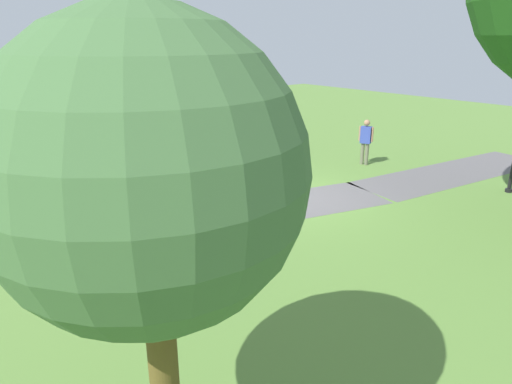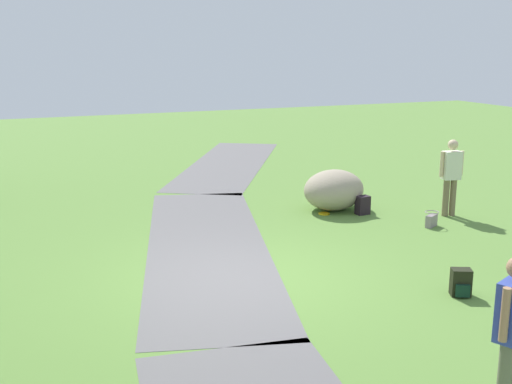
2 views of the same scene
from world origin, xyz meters
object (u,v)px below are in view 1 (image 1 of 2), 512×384
at_px(man_near_boulder, 253,131).
at_px(passerby_on_path, 366,139).
at_px(handbag_on_grass, 179,167).
at_px(frisbee_on_grass, 157,192).
at_px(backpack_by_boulder, 154,178).
at_px(woman_with_handbag, 152,142).
at_px(young_tree_near_path, 148,175).
at_px(spare_backpack_on_lawn, 281,162).
at_px(lawn_boulder, 141,177).

xyz_separation_m(man_near_boulder, passerby_on_path, (-2.44, 3.40, -0.06)).
relative_size(handbag_on_grass, frisbee_on_grass, 1.51).
height_order(backpack_by_boulder, frisbee_on_grass, backpack_by_boulder).
distance_m(woman_with_handbag, frisbee_on_grass, 2.78).
distance_m(handbag_on_grass, frisbee_on_grass, 2.25).
relative_size(man_near_boulder, passerby_on_path, 1.05).
height_order(young_tree_near_path, woman_with_handbag, young_tree_near_path).
height_order(passerby_on_path, backpack_by_boulder, passerby_on_path).
bearing_deg(frisbee_on_grass, passerby_on_path, 165.26).
bearing_deg(spare_backpack_on_lawn, frisbee_on_grass, -3.79).
xyz_separation_m(man_near_boulder, handbag_on_grass, (3.22, -0.05, -0.86)).
bearing_deg(lawn_boulder, man_near_boulder, -168.00).
bearing_deg(handbag_on_grass, frisbee_on_grass, 42.69).
bearing_deg(handbag_on_grass, man_near_boulder, 179.06).
height_order(young_tree_near_path, backpack_by_boulder, young_tree_near_path).
relative_size(spare_backpack_on_lawn, frisbee_on_grass, 1.63).
bearing_deg(woman_with_handbag, young_tree_near_path, 64.05).
distance_m(man_near_boulder, backpack_by_boulder, 4.69).
bearing_deg(backpack_by_boulder, lawn_boulder, 32.53).
relative_size(young_tree_near_path, frisbee_on_grass, 19.10).
xyz_separation_m(young_tree_near_path, woman_with_handbag, (-5.30, -10.90, -2.38)).
height_order(woman_with_handbag, backpack_by_boulder, woman_with_handbag).
bearing_deg(man_near_boulder, spare_backpack_on_lawn, 85.36).
height_order(young_tree_near_path, handbag_on_grass, young_tree_near_path).
bearing_deg(young_tree_near_path, passerby_on_path, -150.19).
relative_size(young_tree_near_path, man_near_boulder, 2.72).
relative_size(young_tree_near_path, woman_with_handbag, 2.88).
bearing_deg(handbag_on_grass, spare_backpack_on_lawn, 149.14).
bearing_deg(frisbee_on_grass, lawn_boulder, -53.89).
height_order(handbag_on_grass, backpack_by_boulder, backpack_by_boulder).
height_order(young_tree_near_path, man_near_boulder, young_tree_near_path).
bearing_deg(spare_backpack_on_lawn, backpack_by_boulder, -13.55).
bearing_deg(handbag_on_grass, young_tree_near_path, 59.78).
xyz_separation_m(young_tree_near_path, passerby_on_path, (-11.51, -6.60, -2.37)).
bearing_deg(man_near_boulder, lawn_boulder, 12.00).
relative_size(woman_with_handbag, backpack_by_boulder, 4.07).
bearing_deg(man_near_boulder, handbag_on_grass, -0.94).
bearing_deg(passerby_on_path, spare_backpack_on_lawn, -31.93).
bearing_deg(lawn_boulder, woman_with_handbag, -124.61).
xyz_separation_m(woman_with_handbag, frisbee_on_grass, (1.11, 2.38, -0.93)).
bearing_deg(passerby_on_path, handbag_on_grass, -31.35).
distance_m(young_tree_near_path, spare_backpack_on_lawn, 12.52).
height_order(lawn_boulder, woman_with_handbag, woman_with_handbag).
xyz_separation_m(woman_with_handbag, spare_backpack_on_lawn, (-3.62, 2.69, -0.74)).
distance_m(backpack_by_boulder, frisbee_on_grass, 0.83).
relative_size(lawn_boulder, backpack_by_boulder, 4.63).
bearing_deg(young_tree_near_path, backpack_by_boulder, -115.93).
bearing_deg(backpack_by_boulder, frisbee_on_grass, 67.53).
xyz_separation_m(handbag_on_grass, backpack_by_boulder, (1.34, 0.77, 0.05)).
xyz_separation_m(passerby_on_path, spare_backpack_on_lawn, (2.58, -1.61, -0.75)).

